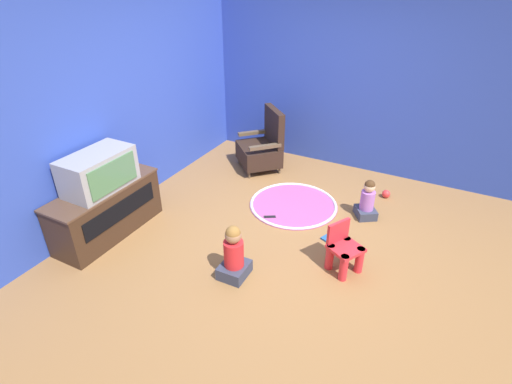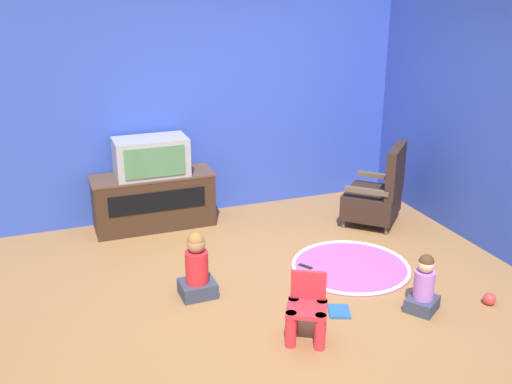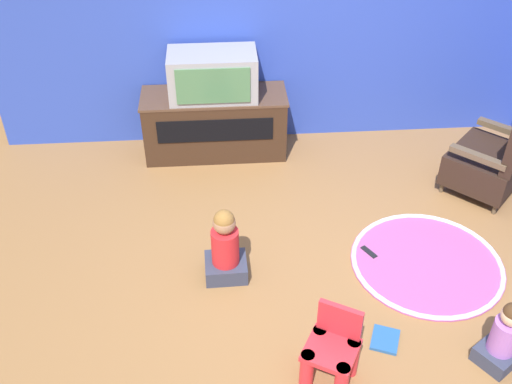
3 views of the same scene
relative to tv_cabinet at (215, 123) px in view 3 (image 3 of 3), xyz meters
name	(u,v)px [view 3 (image 3 of 3)]	position (x,y,z in m)	size (l,w,h in m)	color
ground_plane	(348,285)	(0.94, -1.88, -0.32)	(30.00, 30.00, 0.00)	olive
tv_cabinet	(215,123)	(0.00, 0.00, 0.00)	(1.35, 0.49, 0.62)	#382316
television	(213,75)	(0.00, -0.01, 0.51)	(0.79, 0.45, 0.42)	#939399
black_armchair	(495,158)	(2.40, -0.82, 0.03)	(0.86, 0.86, 0.93)	brown
yellow_kid_chair	(332,354)	(0.66, -2.65, -0.10)	(0.41, 0.41, 0.53)	red
play_mat	(427,262)	(1.59, -1.70, -0.31)	(1.17, 1.17, 0.04)	#A54C8C
child_watching_left	(504,338)	(1.77, -2.61, -0.09)	(0.35, 0.34, 0.52)	#33384C
child_watching_center	(225,248)	(0.04, -1.70, -0.06)	(0.32, 0.28, 0.61)	#33384C
book	(385,340)	(1.09, -2.41, -0.31)	(0.24, 0.26, 0.02)	#235699
remote_control	(369,252)	(1.17, -1.55, -0.31)	(0.11, 0.15, 0.02)	black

